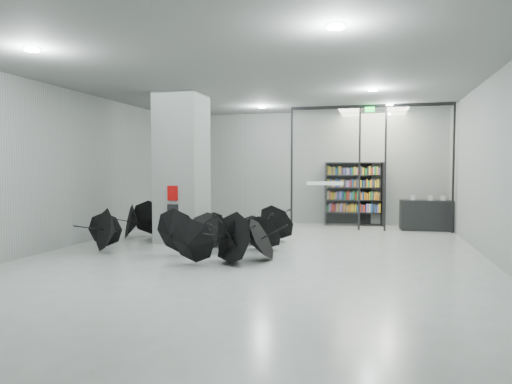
% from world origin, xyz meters
% --- Properties ---
extents(room, '(14.00, 14.02, 4.01)m').
position_xyz_m(room, '(0.00, 0.00, 2.84)').
color(room, gray).
rests_on(room, ground).
extents(column, '(1.20, 1.20, 4.00)m').
position_xyz_m(column, '(-2.50, 2.00, 2.00)').
color(column, slate).
rests_on(column, ground).
extents(fire_cabinet, '(0.28, 0.04, 0.38)m').
position_xyz_m(fire_cabinet, '(-2.50, 1.38, 1.35)').
color(fire_cabinet, '#A50A07').
rests_on(fire_cabinet, column).
extents(info_panel, '(0.30, 0.03, 0.42)m').
position_xyz_m(info_panel, '(-2.50, 1.38, 0.85)').
color(info_panel, black).
rests_on(info_panel, column).
extents(exit_sign, '(0.30, 0.06, 0.15)m').
position_xyz_m(exit_sign, '(2.40, 5.30, 3.82)').
color(exit_sign, '#0CE533').
rests_on(exit_sign, room).
extents(glass_partition, '(5.06, 0.08, 4.00)m').
position_xyz_m(glass_partition, '(2.39, 5.50, 2.18)').
color(glass_partition, silver).
rests_on(glass_partition, ground).
extents(bookshelf, '(2.04, 0.70, 2.20)m').
position_xyz_m(bookshelf, '(1.88, 6.75, 1.10)').
color(bookshelf, black).
rests_on(bookshelf, ground).
extents(shop_counter, '(1.66, 0.77, 0.97)m').
position_xyz_m(shop_counter, '(4.21, 5.99, 0.48)').
color(shop_counter, black).
rests_on(shop_counter, ground).
extents(umbrella_cluster, '(5.20, 4.65, 1.27)m').
position_xyz_m(umbrella_cluster, '(-1.37, 0.76, 0.31)').
color(umbrella_cluster, black).
rests_on(umbrella_cluster, ground).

